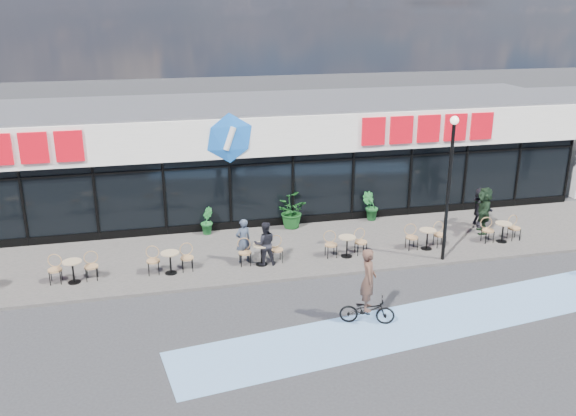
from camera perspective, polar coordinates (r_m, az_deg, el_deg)
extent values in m
plane|color=#28282B|center=(17.91, -2.04, -9.92)|extent=(120.00, 120.00, 0.00)
cube|color=#554F4B|center=(21.88, -4.38, -4.30)|extent=(44.00, 5.00, 0.10)
cube|color=#6A97C9|center=(17.79, 11.91, -10.53)|extent=(14.17, 4.13, 0.01)
cube|color=black|center=(26.57, -6.35, 3.12)|extent=(30.00, 6.00, 3.00)
cube|color=white|center=(25.92, -6.49, 7.83)|extent=(30.60, 6.30, 1.50)
cube|color=#47474C|center=(25.93, -6.59, 9.62)|extent=(30.60, 6.30, 0.10)
cube|color=navy|center=(23.26, -5.53, 4.85)|extent=(30.60, 0.08, 0.18)
cube|color=black|center=(23.37, -5.50, 3.91)|extent=(30.00, 0.06, 0.08)
cube|color=black|center=(24.11, -5.33, -1.73)|extent=(30.00, 0.10, 0.40)
cube|color=#B90614|center=(25.18, 12.98, 7.27)|extent=(5.63, 0.18, 1.10)
ellipsoid|color=blue|center=(22.84, -5.50, 6.53)|extent=(1.90, 0.24, 1.90)
cylinder|color=black|center=(23.92, -23.49, -0.12)|extent=(0.10, 0.10, 3.00)
cylinder|color=black|center=(23.58, -17.53, 0.32)|extent=(0.10, 0.10, 3.00)
cylinder|color=black|center=(23.50, -11.46, 0.78)|extent=(0.10, 0.10, 3.00)
cylinder|color=black|center=(23.68, -5.42, 1.21)|extent=(0.10, 0.10, 3.00)
cylinder|color=black|center=(24.13, 0.47, 1.63)|extent=(0.10, 0.10, 3.00)
cylinder|color=black|center=(24.82, 6.08, 2.01)|extent=(0.10, 0.10, 3.00)
cylinder|color=black|center=(25.74, 11.35, 2.35)|extent=(0.10, 0.10, 3.00)
cylinder|color=black|center=(26.86, 16.22, 2.64)|extent=(0.10, 0.10, 3.00)
cylinder|color=black|center=(28.15, 20.68, 2.90)|extent=(0.10, 0.10, 3.00)
cylinder|color=black|center=(29.60, 24.72, 3.11)|extent=(0.10, 0.10, 3.00)
cylinder|color=black|center=(21.12, 14.75, 1.30)|extent=(0.12, 0.12, 4.77)
sphere|color=#FFF2CC|center=(20.55, 15.32, 7.92)|extent=(0.28, 0.28, 0.28)
cylinder|color=tan|center=(20.43, -19.56, -4.76)|extent=(0.60, 0.60, 0.04)
cylinder|color=black|center=(20.57, -19.46, -5.65)|extent=(0.06, 0.06, 0.70)
cylinder|color=black|center=(20.71, -19.35, -6.56)|extent=(0.40, 0.40, 0.02)
cylinder|color=tan|center=(20.28, -11.00, -4.16)|extent=(0.60, 0.60, 0.04)
cylinder|color=black|center=(20.41, -10.94, -5.07)|extent=(0.06, 0.06, 0.70)
cylinder|color=black|center=(20.56, -10.88, -5.98)|extent=(0.40, 0.40, 0.02)
cylinder|color=tan|center=(20.57, -2.51, -3.47)|extent=(0.60, 0.60, 0.04)
cylinder|color=black|center=(20.71, -2.49, -4.37)|extent=(0.06, 0.06, 0.70)
cylinder|color=black|center=(20.85, -2.48, -5.28)|extent=(0.40, 0.40, 0.02)
cylinder|color=tan|center=(21.31, 5.56, -2.75)|extent=(0.60, 0.60, 0.04)
cylinder|color=black|center=(21.44, 5.53, -3.62)|extent=(0.06, 0.06, 0.70)
cylinder|color=black|center=(21.57, 5.50, -4.51)|extent=(0.40, 0.40, 0.02)
cylinder|color=tan|center=(22.43, 12.95, -2.04)|extent=(0.60, 0.60, 0.04)
cylinder|color=black|center=(22.55, 12.89, -2.87)|extent=(0.06, 0.06, 0.70)
cylinder|color=black|center=(22.68, 12.82, -3.72)|extent=(0.40, 0.40, 0.02)
cylinder|color=tan|center=(23.89, 19.53, -1.38)|extent=(0.60, 0.60, 0.04)
cylinder|color=black|center=(24.01, 19.44, -2.16)|extent=(0.06, 0.06, 0.70)
cylinder|color=black|center=(24.13, 19.35, -2.96)|extent=(0.40, 0.40, 0.02)
imported|color=#1B6128|center=(23.61, -7.62, -1.20)|extent=(0.50, 0.60, 1.03)
imported|color=#144819|center=(23.97, 0.16, -0.31)|extent=(1.61, 1.61, 1.35)
imported|color=#175121|center=(25.08, 7.71, 0.17)|extent=(0.78, 0.70, 1.17)
imported|color=#343E51|center=(20.81, -4.21, -3.07)|extent=(0.65, 0.52, 1.56)
imported|color=black|center=(20.56, -2.18, -3.34)|extent=(0.78, 0.62, 1.53)
imported|color=black|center=(24.57, 17.87, -0.18)|extent=(1.18, 1.76, 1.82)
imported|color=black|center=(25.29, 17.52, 0.10)|extent=(0.66, 1.52, 1.59)
imported|color=black|center=(17.41, 7.41, -9.45)|extent=(1.63, 1.00, 0.81)
imported|color=brown|center=(16.99, 7.54, -6.65)|extent=(0.62, 0.76, 1.79)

